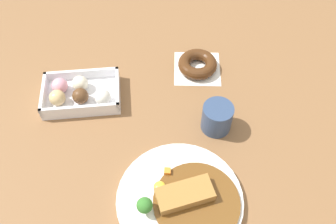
# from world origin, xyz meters

# --- Properties ---
(ground_plane) EXTENTS (1.60, 1.60, 0.00)m
(ground_plane) POSITION_xyz_m (0.00, 0.00, 0.00)
(ground_plane) COLOR brown
(curry_plate) EXTENTS (0.28, 0.28, 0.07)m
(curry_plate) POSITION_xyz_m (0.03, -0.17, 0.01)
(curry_plate) COLOR white
(curry_plate) RESTS_ON ground_plane
(donut_box) EXTENTS (0.20, 0.13, 0.05)m
(donut_box) POSITION_xyz_m (-0.20, 0.15, 0.02)
(donut_box) COLOR white
(donut_box) RESTS_ON ground_plane
(chocolate_ring_donut) EXTENTS (0.15, 0.15, 0.04)m
(chocolate_ring_donut) POSITION_xyz_m (0.12, 0.23, 0.02)
(chocolate_ring_donut) COLOR white
(chocolate_ring_donut) RESTS_ON ground_plane
(coffee_mug) EXTENTS (0.08, 0.08, 0.08)m
(coffee_mug) POSITION_xyz_m (0.14, 0.03, 0.04)
(coffee_mug) COLOR #33476B
(coffee_mug) RESTS_ON ground_plane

